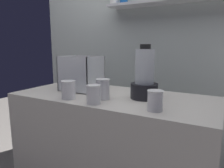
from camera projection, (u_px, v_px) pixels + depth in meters
name	position (u px, v px, depth m)	size (l,w,h in m)	color
counter	(112.00, 154.00, 1.55)	(1.40, 0.64, 0.90)	beige
back_wall_unit	(149.00, 44.00, 2.06)	(2.60, 0.24, 2.50)	silver
carrot_display_bin	(82.00, 80.00, 1.63)	(0.28, 0.24, 0.27)	white
blender_pitcher	(144.00, 78.00, 1.35)	(0.18, 0.18, 0.35)	black
juice_cup_orange_far_left	(68.00, 91.00, 1.35)	(0.09, 0.09, 0.12)	white
juice_cup_mango_left	(103.00, 91.00, 1.34)	(0.09, 0.09, 0.13)	white
juice_cup_carrot_middle	(94.00, 95.00, 1.24)	(0.09, 0.09, 0.11)	white
juice_cup_orange_right	(155.00, 102.00, 1.10)	(0.09, 0.09, 0.11)	white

